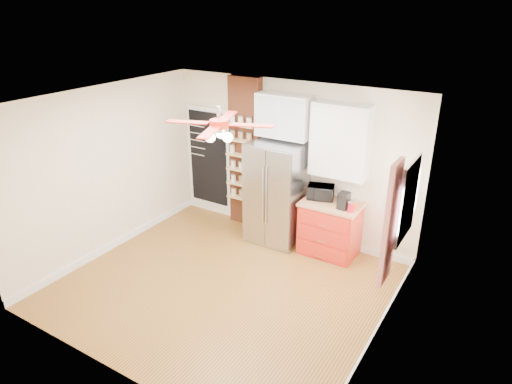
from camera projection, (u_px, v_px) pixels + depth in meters
The scene contains 21 objects.
floor at pixel (224, 286), 6.68m from camera, with size 4.50×4.50×0.00m, color #986426.
ceiling at pixel (218, 102), 5.63m from camera, with size 4.50×4.50×0.00m, color white.
wall_back at pixel (290, 161), 7.72m from camera, with size 4.50×0.02×2.70m, color beige.
wall_front at pixel (106, 271), 4.59m from camera, with size 4.50×0.02×2.70m, color beige.
wall_left at pixel (106, 171), 7.24m from camera, with size 0.02×4.00×2.70m, color beige.
wall_right at pixel (386, 245), 5.07m from camera, with size 0.02×4.00×2.70m, color beige.
chalkboard at pixel (209, 158), 8.61m from camera, with size 0.95×0.05×1.95m.
brick_pillar at pixel (246, 154), 8.07m from camera, with size 0.60×0.16×2.70m, color brown.
fridge at pixel (276, 193), 7.64m from camera, with size 0.90×0.70×1.75m, color #A4A4A8.
upper_glass_cabinet at pixel (284, 116), 7.30m from camera, with size 0.90×0.35×0.70m, color white.
red_cabinet at pixel (330, 228), 7.38m from camera, with size 0.94×0.64×0.90m.
upper_shelf_unit at pixel (340, 141), 6.96m from camera, with size 0.90×0.30×1.15m, color white.
window at pixel (408, 200), 5.71m from camera, with size 0.04×0.75×1.05m, color white.
curtain at pixel (390, 224), 5.34m from camera, with size 0.06×0.40×1.55m, color red.
ceiling_fan at pixel (219, 124), 5.73m from camera, with size 1.40×1.40×0.44m.
toaster_oven at pixel (321, 192), 7.32m from camera, with size 0.42×0.28×0.23m, color black.
coffee_maker at pixel (344, 201), 6.98m from camera, with size 0.15×0.20×0.26m, color black.
canister_left at pixel (351, 208), 6.87m from camera, with size 0.09×0.09×0.15m, color #AD0924.
canister_right at pixel (354, 205), 6.99m from camera, with size 0.10×0.10×0.13m, color red.
pantry_jar_oats at pixel (232, 149), 8.03m from camera, with size 0.09×0.09×0.14m, color beige.
pantry_jar_beans at pixel (245, 151), 7.88m from camera, with size 0.09×0.09×0.14m, color #9C724F.
Camera 1 is at (3.33, -4.54, 3.88)m, focal length 32.00 mm.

